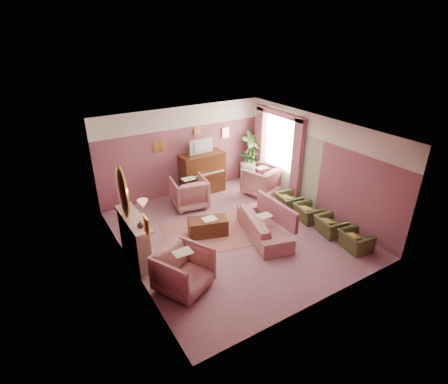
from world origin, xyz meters
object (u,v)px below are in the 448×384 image
television (202,146)px  coffee_table (208,227)px  floral_armchair_front (184,268)px  side_table (248,172)px  piano (202,174)px  sofa (264,222)px  floral_armchair_left (189,191)px  floral_armchair_right (261,179)px  olive_chair_a (356,238)px  olive_chair_b (330,223)px  olive_chair_c (308,210)px  olive_chair_d (289,199)px

television → coffee_table: 2.90m
coffee_table → floral_armchair_front: size_ratio=0.98×
television → side_table: television is taller
piano → sofa: size_ratio=0.68×
floral_armchair_left → television: bearing=37.8°
floral_armchair_right → side_table: bearing=79.1°
coffee_table → olive_chair_a: olive_chair_a is taller
sofa → olive_chair_b: sofa is taller
television → sofa: 3.33m
piano → olive_chair_c: bearing=-62.8°
piano → floral_armchair_front: (-2.55, -3.92, -0.14)m
floral_armchair_front → olive_chair_c: floral_armchair_front is taller
olive_chair_b → side_table: (0.11, 3.92, 0.04)m
floral_armchair_right → olive_chair_a: 3.71m
olive_chair_a → floral_armchair_front: bearing=167.9°
olive_chair_a → olive_chair_c: same height
olive_chair_b → television: bearing=112.5°
floral_armchair_front → olive_chair_a: 4.28m
television → olive_chair_a: bearing=-71.1°
floral_armchair_right → floral_armchair_front: size_ratio=1.00×
olive_chair_b → olive_chair_c: size_ratio=1.00×
sofa → olive_chair_c: 1.54m
sofa → olive_chair_a: sofa is taller
piano → side_table: 1.77m
olive_chair_d → sofa: bearing=-152.3°
television → floral_armchair_right: (1.54, -1.06, -1.09)m
piano → television: television is taller
floral_armchair_left → olive_chair_b: 4.13m
olive_chair_b → olive_chair_c: bearing=90.0°
piano → olive_chair_b: bearing=-67.8°
floral_armchair_left → floral_armchair_right: bearing=-10.2°
olive_chair_c → olive_chair_d: same height
floral_armchair_right → floral_armchair_front: bearing=-145.5°
coffee_table → side_table: side_table is taller
floral_armchair_right → side_table: (0.20, 1.03, -0.16)m
television → olive_chair_a: 5.20m
olive_chair_a → floral_armchair_right: bearing=91.4°
olive_chair_a → floral_armchair_left: bearing=120.7°
television → olive_chair_b: 4.46m
coffee_table → olive_chair_b: (2.75, -1.65, 0.09)m
floral_armchair_left → floral_armchair_right: same height
coffee_table → floral_armchair_left: bearing=80.1°
olive_chair_d → floral_armchair_front: bearing=-159.5°
television → piano: bearing=90.0°
side_table → floral_armchair_right: bearing=-100.9°
piano → olive_chair_d: (1.63, -2.36, -0.34)m
television → olive_chair_c: television is taller
television → coffee_table: television is taller
side_table → piano: bearing=177.3°
floral_armchair_left → floral_armchair_front: size_ratio=1.00×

